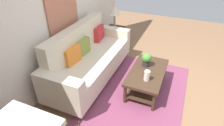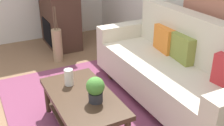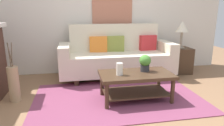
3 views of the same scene
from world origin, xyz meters
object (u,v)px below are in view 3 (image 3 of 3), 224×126
Objects in this scene: floor_vase at (14,84)px; framed_painting at (112,8)px; throw_pillow_olive at (115,44)px; tabletop_vase at (119,69)px; table_lamp at (182,28)px; throw_pillow_crimson at (148,43)px; couch at (117,57)px; potted_plant_tabletop at (145,62)px; throw_pillow_orange at (98,44)px; side_table at (180,60)px; coffee_table at (136,80)px.

floor_vase is 0.62× the size of framed_painting.
throw_pillow_olive is 2.09m from floor_vase.
tabletop_vase is 0.33× the size of floor_vase.
table_lamp is 3.42m from floor_vase.
framed_painting reaches higher than throw_pillow_crimson.
couch is 4.19× the size of floor_vase.
potted_plant_tabletop reaches higher than floor_vase.
throw_pillow_orange reaches higher than side_table.
potted_plant_tabletop is at bearing -65.00° from throw_pillow_orange.
framed_painting reaches higher than throw_pillow_orange.
tabletop_vase reaches higher than coffee_table.
throw_pillow_crimson reaches higher than potted_plant_tabletop.
couch is 4.00× the size of table_lamp.
coffee_table is at bearing -116.83° from throw_pillow_crimson.
throw_pillow_crimson is 1.33m from potted_plant_tabletop.
table_lamp reaches higher than couch.
couch is 1.99m from floor_vase.
framed_painting is (-0.05, 1.65, 1.09)m from coffee_table.
floor_vase is (-1.83, 0.29, -0.04)m from coffee_table.
floor_vase is (-1.77, -1.02, -0.41)m from throw_pillow_olive.
throw_pillow_olive is 1.00× the size of throw_pillow_crimson.
throw_pillow_orange is at bearing 160.68° from couch.
table_lamp is (0.73, -0.09, 0.31)m from throw_pillow_crimson.
side_table is 1.03× the size of floor_vase.
coffee_table is (0.05, -1.18, -0.12)m from couch.
potted_plant_tabletop is at bearing -78.88° from couch.
throw_pillow_crimson is 1.07m from framed_painting.
table_lamp is (1.65, 1.26, 0.47)m from tabletop_vase.
throw_pillow_crimson is 0.41× the size of framed_painting.
throw_pillow_olive is at bearing 90.00° from couch.
throw_pillow_orange is 1.98× the size of tabletop_vase.
floor_vase is at bearing 173.90° from potted_plant_tabletop.
throw_pillow_orange is 0.66× the size of floor_vase.
potted_plant_tabletop is (0.43, 0.12, 0.05)m from tabletop_vase.
throw_pillow_crimson is 0.64× the size of side_table.
coffee_table is 1.26× the size of framed_painting.
tabletop_vase is at bearing -83.97° from throw_pillow_orange.
throw_pillow_orange is 1.07m from throw_pillow_crimson.
potted_plant_tabletop is at bearing 24.41° from coffee_table.
table_lamp is (0.00, 0.00, 0.71)m from side_table.
potted_plant_tabletop is at bearing -136.93° from table_lamp.
throw_pillow_olive is 1.26m from potted_plant_tabletop.
table_lamp is (1.39, 1.22, 0.68)m from coffee_table.
throw_pillow_orange is 1.84m from side_table.
tabletop_vase is 0.32× the size of table_lamp.
tabletop_vase is at bearing -12.03° from floor_vase.
throw_pillow_crimson is at bearing 22.31° from floor_vase.
tabletop_vase is (-0.93, -1.35, -0.16)m from throw_pillow_crimson.
throw_pillow_crimson is at bearing 63.17° from coffee_table.
throw_pillow_orange is at bearing 180.00° from throw_pillow_olive.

